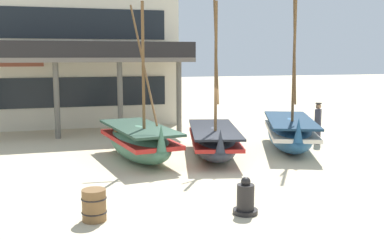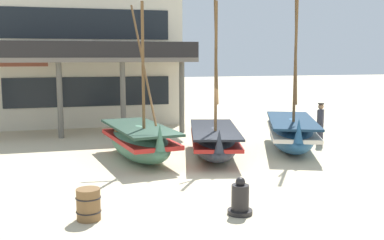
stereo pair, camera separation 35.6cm
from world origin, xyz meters
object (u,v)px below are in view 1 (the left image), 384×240
Objects in this scene: harbor_building_main at (81,58)px; capstan_winch at (245,199)px; fishing_boat_far_right at (214,141)px; wooden_barrel at (94,205)px; fisherman_by_hull at (318,124)px; fishing_boat_centre_large at (139,141)px; fishing_boat_near_left at (290,132)px.

capstan_winch is at bearing -80.95° from harbor_building_main.
wooden_barrel is (-4.60, -5.24, -0.23)m from fishing_boat_far_right.
fishing_boat_far_right reaches higher than fisherman_by_hull.
fisherman_by_hull reaches higher than wooden_barrel.
fishing_boat_far_right is 11.76m from harbor_building_main.
wooden_barrel is 16.27m from harbor_building_main.
fishing_boat_centre_large is 0.54× the size of harbor_building_main.
harbor_building_main reaches higher than fisherman_by_hull.
harbor_building_main is at bearing 124.62° from fishing_boat_near_left.
harbor_building_main reaches higher than fishing_boat_near_left.
wooden_barrel is at bearing -146.38° from fisherman_by_hull.
fishing_boat_centre_large reaches higher than wooden_barrel.
fisherman_by_hull is (7.43, 0.77, 0.18)m from fishing_boat_centre_large.
harbor_building_main reaches higher than fishing_boat_far_right.
fishing_boat_near_left is at bearing 35.81° from wooden_barrel.
harbor_building_main is (-3.90, 10.72, 2.85)m from fishing_boat_far_right.
fisherman_by_hull is 0.17× the size of harbor_building_main.
fishing_boat_far_right is 5.91m from capstan_winch.
capstan_winch is at bearing -131.88° from fisherman_by_hull.
capstan_winch is (-4.50, -6.17, -0.32)m from fishing_boat_near_left.
harbor_building_main is (-2.63, 16.49, 3.09)m from capstan_winch.
fisherman_by_hull is at bearing 11.99° from fishing_boat_far_right.
fishing_boat_far_right is at bearing -168.01° from fisherman_by_hull.
fisherman_by_hull is at bearing 33.62° from wooden_barrel.
fisherman_by_hull is (4.81, 1.02, 0.25)m from fishing_boat_far_right.
fishing_boat_centre_large is 0.93× the size of fishing_boat_far_right.
fishing_boat_near_left reaches higher than fishing_boat_centre_large.
fishing_boat_centre_large is 7.47m from fisherman_by_hull.
fishing_boat_centre_large is 6.18m from capstan_winch.
fishing_boat_near_left reaches higher than capstan_winch.
fishing_boat_far_right reaches higher than wooden_barrel.
capstan_winch is 16.98m from harbor_building_main.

